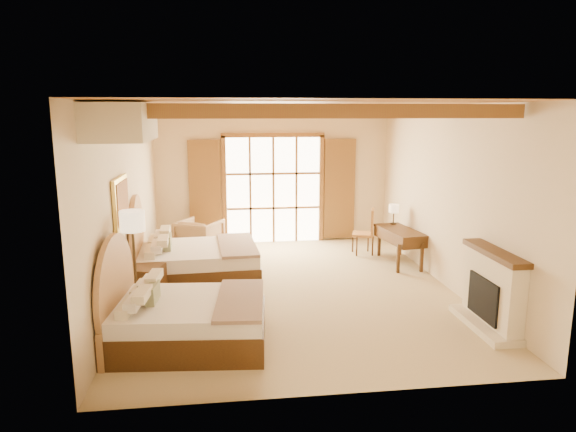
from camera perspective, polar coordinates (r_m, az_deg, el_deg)
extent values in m
plane|color=#C9B384|center=(9.17, 0.56, -8.09)|extent=(7.00, 7.00, 0.00)
plane|color=beige|center=(12.21, -1.67, 4.52)|extent=(5.50, 0.00, 5.50)
plane|color=beige|center=(8.83, -17.40, 1.35)|extent=(0.00, 7.00, 7.00)
plane|color=beige|center=(9.54, 17.19, 2.08)|extent=(0.00, 7.00, 7.00)
plane|color=#A97639|center=(8.65, 0.60, 12.32)|extent=(7.00, 7.00, 0.00)
cube|color=white|center=(12.22, -1.64, 2.87)|extent=(2.20, 0.02, 2.50)
cube|color=brown|center=(12.14, -9.17, 2.67)|extent=(0.75, 0.06, 2.40)
cube|color=brown|center=(12.45, 5.73, 2.97)|extent=(0.75, 0.06, 2.40)
cube|color=beige|center=(7.99, 21.80, -7.76)|extent=(0.25, 1.30, 1.10)
cube|color=black|center=(7.99, 21.30, -8.48)|extent=(0.18, 0.80, 0.60)
cube|color=beige|center=(8.12, 20.97, -11.15)|extent=(0.45, 1.40, 0.10)
cube|color=#4C2F13|center=(7.83, 22.04, -3.81)|extent=(0.30, 1.40, 0.08)
cube|color=#E7CA56|center=(8.07, -18.09, 1.49)|extent=(0.05, 0.95, 0.75)
cube|color=#B76F30|center=(8.06, -17.88, 1.49)|extent=(0.02, 0.82, 0.62)
cube|color=beige|center=(6.68, -18.06, 9.91)|extent=(0.70, 1.40, 0.45)
cube|color=#4C2F13|center=(7.18, -10.87, -12.33)|extent=(2.14, 1.69, 0.39)
cube|color=silver|center=(7.06, -10.96, -10.07)|extent=(2.09, 1.66, 0.22)
cube|color=#8B715F|center=(7.01, -5.35, -9.06)|extent=(0.74, 1.60, 0.05)
cube|color=gray|center=(7.03, -14.86, -8.39)|extent=(0.15, 0.42, 0.24)
cube|color=#4C2F13|center=(9.60, -10.06, -6.03)|extent=(2.27, 1.77, 0.43)
cube|color=silver|center=(9.51, -10.13, -4.13)|extent=(2.23, 1.73, 0.23)
cube|color=#8B715F|center=(9.47, -5.66, -3.28)|extent=(0.75, 1.72, 0.05)
cube|color=gray|center=(9.49, -13.24, -2.77)|extent=(0.15, 0.45, 0.26)
cube|color=#4C2F13|center=(8.63, -15.64, -7.50)|extent=(0.68, 0.68, 0.66)
cylinder|color=#342818|center=(8.16, -16.32, -10.99)|extent=(0.24, 0.24, 0.03)
cylinder|color=#342818|center=(7.92, -16.61, -6.12)|extent=(0.04, 0.04, 1.43)
cylinder|color=#FFE2AF|center=(7.73, -16.94, -0.52)|extent=(0.36, 0.36, 0.30)
imported|color=#9D764D|center=(11.37, -9.80, -2.34)|extent=(1.15, 1.16, 0.78)
cube|color=tan|center=(11.29, -5.68, -3.42)|extent=(0.66, 0.66, 0.37)
cube|color=#4C2F13|center=(10.75, 12.36, -1.60)|extent=(0.75, 1.40, 0.05)
cube|color=#4C2F13|center=(10.77, 12.33, -2.24)|extent=(0.73, 1.36, 0.21)
cube|color=#B8883E|center=(11.38, 8.31, -2.02)|extent=(0.56, 0.56, 0.06)
cube|color=#B8883E|center=(11.37, 9.31, -0.54)|extent=(0.18, 0.44, 0.54)
cylinder|color=#342818|center=(11.25, 11.62, -0.81)|extent=(0.13, 0.13, 0.02)
cylinder|color=#342818|center=(11.22, 11.65, -0.07)|extent=(0.03, 0.03, 0.30)
cylinder|color=#FFE2AF|center=(11.19, 11.68, 0.83)|extent=(0.21, 0.21, 0.17)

